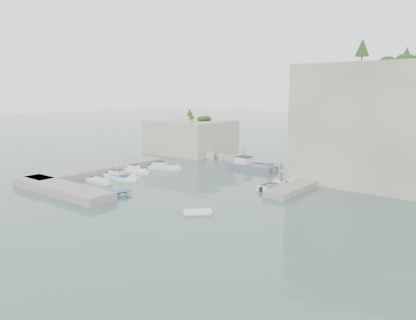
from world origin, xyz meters
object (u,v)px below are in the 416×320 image
Objects in this scene: motorboat_a at (164,169)px; motorboat_e at (99,183)px; rowboat at (118,196)px; work_boat at (252,169)px; inflatable_dinghy at (197,214)px; tender_east_d at (292,178)px; motorboat_d at (121,179)px; tender_east_b at (270,188)px; motorboat_b at (137,173)px; tender_east_c at (296,183)px; tender_east_a at (275,192)px.

motorboat_e is at bearing -108.55° from motorboat_a.
work_boat reaches higher than rowboat.
inflatable_dinghy is 0.78× the size of tender_east_d.
motorboat_d is at bearing 94.32° from motorboat_e.
tender_east_b is 8.12m from tender_east_d.
tender_east_d is at bearing 45.16° from inflatable_dinghy.
motorboat_a reaches higher than motorboat_e.
motorboat_a reaches higher than tender_east_b.
inflatable_dinghy is 27.22m from work_boat.
motorboat_e is (0.18, -13.69, 0.00)m from motorboat_a.
motorboat_a is at bearing 72.44° from motorboat_b.
motorboat_a is (1.41, 5.03, 0.00)m from motorboat_b.
work_boat is (-9.24, 25.60, 0.00)m from inflatable_dinghy.
work_boat is (-8.62, 2.16, 0.00)m from tender_east_d.
motorboat_b is 25.09m from inflatable_dinghy.
tender_east_c is (23.98, 9.30, 0.00)m from motorboat_b.
tender_east_a is 9.85m from tender_east_d.
motorboat_b is 1.02× the size of motorboat_e.
tender_east_c is at bearing 19.27° from motorboat_b.
rowboat is 13.05m from inflatable_dinghy.
tender_east_d is at bearing 0.11° from motorboat_a.
motorboat_a reaches higher than tender_east_c.
rowboat reaches higher than inflatable_dinghy.
tender_east_b is (21.24, -0.89, 0.00)m from motorboat_a.
motorboat_d reaches higher than tender_east_c.
motorboat_e and tender_east_b have the same top height.
motorboat_e is at bearing 73.58° from rowboat.
motorboat_d is 23.62m from tender_east_a.
inflatable_dinghy is (20.86, -2.56, 0.00)m from motorboat_e.
rowboat reaches higher than motorboat_e.
motorboat_d is at bearing 116.20° from inflatable_dinghy.
motorboat_e is at bearing -91.87° from motorboat_d.
motorboat_b is 24.40m from tender_east_a.
tender_east_d is (-0.61, 23.44, 0.00)m from inflatable_dinghy.
tender_east_d is at bearing 27.94° from tender_east_a.
motorboat_b is 23.02m from tender_east_b.
motorboat_d is 2.01× the size of tender_east_a.
tender_east_d is (20.24, 20.88, 0.00)m from motorboat_e.
motorboat_d is 1.61× the size of tender_east_d.
motorboat_a is 13.69m from motorboat_e.
tender_east_d is at bearing 40.87° from tender_east_c.
motorboat_a is 1.23× the size of tender_east_b.
motorboat_e is at bearing -81.54° from motorboat_b.
motorboat_e is at bearing 123.19° from tender_east_d.
inflatable_dinghy is 0.97× the size of tender_east_a.
tender_east_c is at bearing -23.21° from work_boat.
motorboat_a and motorboat_d have the same top height.
rowboat is 0.44× the size of work_boat.
motorboat_d is 26.22m from tender_east_c.
tender_east_c is (14.58, 20.81, 0.00)m from rowboat.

